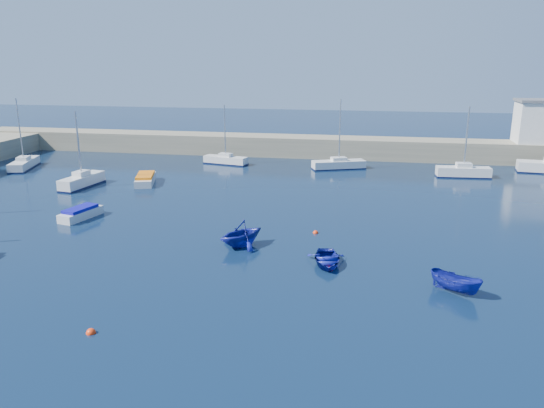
% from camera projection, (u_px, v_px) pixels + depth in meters
% --- Properties ---
extents(ground, '(220.00, 220.00, 0.00)m').
position_uv_depth(ground, '(221.00, 314.00, 27.48)').
color(ground, '#0C1E37').
rests_on(ground, ground).
extents(back_wall, '(96.00, 4.50, 2.60)m').
position_uv_depth(back_wall, '(314.00, 147.00, 70.72)').
color(back_wall, gray).
rests_on(back_wall, ground).
extents(sailboat_3, '(2.39, 5.85, 7.69)m').
position_uv_depth(sailboat_3, '(82.00, 180.00, 54.28)').
color(sailboat_3, silver).
rests_on(sailboat_3, ground).
extents(sailboat_4, '(3.47, 6.55, 8.26)m').
position_uv_depth(sailboat_4, '(24.00, 164.00, 63.24)').
color(sailboat_4, silver).
rests_on(sailboat_4, ground).
extents(sailboat_5, '(5.70, 2.68, 7.28)m').
position_uv_depth(sailboat_5, '(226.00, 160.00, 65.74)').
color(sailboat_5, silver).
rests_on(sailboat_5, ground).
extents(sailboat_6, '(6.47, 3.90, 8.20)m').
position_uv_depth(sailboat_6, '(339.00, 164.00, 62.91)').
color(sailboat_6, silver).
rests_on(sailboat_6, ground).
extents(sailboat_7, '(5.87, 2.01, 7.77)m').
position_uv_depth(sailboat_7, '(463.00, 171.00, 58.59)').
color(sailboat_7, silver).
rests_on(sailboat_7, ground).
extents(motorboat_1, '(2.25, 4.11, 0.96)m').
position_uv_depth(motorboat_1, '(81.00, 213.00, 43.68)').
color(motorboat_1, silver).
rests_on(motorboat_1, ground).
extents(motorboat_2, '(3.06, 5.20, 1.01)m').
position_uv_depth(motorboat_2, '(145.00, 179.00, 55.74)').
color(motorboat_2, silver).
rests_on(motorboat_2, ground).
extents(dinghy_center, '(2.95, 3.79, 0.72)m').
position_uv_depth(dinghy_center, '(327.00, 259.00, 33.97)').
color(dinghy_center, navy).
rests_on(dinghy_center, ground).
extents(dinghy_left, '(4.68, 4.76, 1.90)m').
position_uv_depth(dinghy_left, '(241.00, 233.00, 37.12)').
color(dinghy_left, navy).
rests_on(dinghy_left, ground).
extents(dinghy_right, '(3.19, 2.67, 1.18)m').
position_uv_depth(dinghy_right, '(455.00, 283.00, 29.82)').
color(dinghy_right, navy).
rests_on(dinghy_right, ground).
extents(buoy_0, '(0.48, 0.48, 0.48)m').
position_uv_depth(buoy_0, '(91.00, 333.00, 25.62)').
color(buoy_0, '#FF350D').
rests_on(buoy_0, ground).
extents(buoy_1, '(0.39, 0.39, 0.39)m').
position_uv_depth(buoy_1, '(330.00, 270.00, 33.25)').
color(buoy_1, red).
rests_on(buoy_1, ground).
extents(buoy_3, '(0.41, 0.41, 0.41)m').
position_uv_depth(buoy_3, '(316.00, 233.00, 40.14)').
color(buoy_3, '#FF350D').
rests_on(buoy_3, ground).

